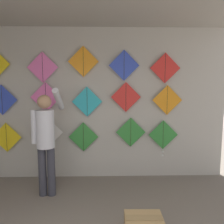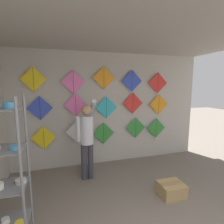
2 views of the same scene
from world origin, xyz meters
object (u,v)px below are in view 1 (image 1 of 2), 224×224
Objects in this scene: kite_6 at (46,97)px; kite_13 at (124,65)px; kite_14 at (165,68)px; kite_9 at (167,100)px; kite_5 at (2,100)px; kite_7 at (87,102)px; kite_4 at (163,136)px; kite_0 at (7,137)px; kite_1 at (48,132)px; kite_2 at (83,137)px; kite_8 at (126,97)px; kite_12 at (83,61)px; shopkeeper at (46,136)px; kite_11 at (43,67)px; kite_3 at (131,132)px.

kite_6 is 1.54m from kite_13.
kite_9 is at bearing 0.00° from kite_14.
kite_7 is at bearing 0.00° from kite_5.
kite_5 reaches higher than kite_4.
kite_1 is at bearing 0.00° from kite_0.
kite_13 reaches higher than kite_0.
kite_1 is 1.00× the size of kite_2.
kite_2 is 1.00× the size of kite_7.
kite_1 is at bearing 180.00° from kite_13.
kite_8 is (0.79, 0.00, 0.74)m from kite_2.
kite_2 is at bearing 180.00° from kite_12.
kite_12 reaches higher than kite_14.
kite_1 is 1.00× the size of kite_7.
kite_7 is 1.00× the size of kite_8.
kite_1 is (-0.14, 0.64, -0.08)m from shopkeeper.
kite_7 is at bearing 0.00° from kite_0.
kite_5 is 0.96m from kite_11.
kite_13 is (0.73, 0.00, -0.07)m from kite_12.
kite_12 is (0.69, 0.00, 0.64)m from kite_6.
kite_14 is at bearing 0.00° from kite_8.
kite_8 reaches higher than kite_5.
kite_5 is 1.00× the size of kite_13.
kite_9 is (0.06, 0.00, 0.68)m from kite_4.
kite_2 is at bearing 180.00° from kite_14.
kite_13 is at bearing 0.00° from kite_5.
kite_12 is (-0.77, 0.00, 0.64)m from kite_8.
kite_8 is at bearing 180.00° from kite_14.
kite_6 reaches higher than kite_1.
shopkeeper is at bearing -33.97° from kite_5.
kite_11 is (0.71, 0.00, 1.28)m from kite_0.
kite_7 is (0.60, 0.64, 0.49)m from shopkeeper.
shopkeeper is 2.12m from kite_4.
kite_4 is (0.61, -0.00, -0.08)m from kite_3.
kite_13 is at bearing 0.00° from kite_7.
kite_4 is 1.25× the size of kite_11.
kite_3 is at bearing 0.00° from kite_7.
kite_14 is at bearing 180.00° from kite_9.
kite_1 is 0.65m from kite_6.
kite_0 is 0.77m from kite_1.
shopkeeper is 2.49× the size of kite_4.
kite_4 is 1.26m from kite_14.
kite_4 is (2.02, 0.64, -0.16)m from shopkeeper.
kite_9 is (0.67, 0.00, 0.60)m from kite_3.
kite_5 is at bearing 180.00° from kite_7.
kite_1 is 2.29m from kite_9.
kite_6 is at bearing 103.85° from shopkeeper.
kite_6 is at bearing 180.00° from kite_1.
kite_7 is at bearing 0.00° from kite_6.
kite_6 is 1.00× the size of kite_9.
kite_7 is 1.00× the size of kite_12.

